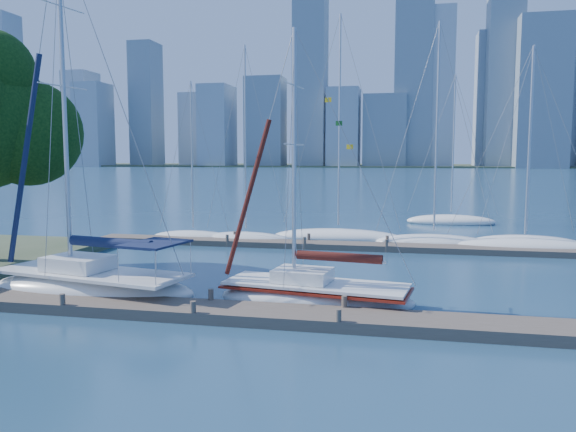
# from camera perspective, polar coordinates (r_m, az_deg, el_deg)

# --- Properties ---
(ground) EXTENTS (700.00, 700.00, 0.00)m
(ground) POSITION_cam_1_polar(r_m,az_deg,el_deg) (20.71, -8.67, -10.08)
(ground) COLOR navy
(ground) RESTS_ON ground
(near_dock) EXTENTS (26.00, 2.00, 0.40)m
(near_dock) POSITION_cam_1_polar(r_m,az_deg,el_deg) (20.66, -8.67, -9.54)
(near_dock) COLOR #50453A
(near_dock) RESTS_ON ground
(far_dock) EXTENTS (30.00, 1.80, 0.36)m
(far_dock) POSITION_cam_1_polar(r_m,az_deg,el_deg) (35.42, 3.50, -2.96)
(far_dock) COLOR #50453A
(far_dock) RESTS_ON ground
(far_shore) EXTENTS (800.00, 100.00, 1.50)m
(far_shore) POSITION_cam_1_polar(r_m,az_deg,el_deg) (338.74, 10.67, 5.00)
(far_shore) COLOR #38472D
(far_shore) RESTS_ON ground
(sailboat_navy) EXTENTS (9.32, 4.55, 15.31)m
(sailboat_navy) POSITION_cam_1_polar(r_m,az_deg,el_deg) (24.41, -19.42, -5.03)
(sailboat_navy) COLOR white
(sailboat_navy) RESTS_ON ground
(sailboat_maroon) EXTENTS (7.86, 3.53, 11.05)m
(sailboat_maroon) POSITION_cam_1_polar(r_m,az_deg,el_deg) (21.79, 2.79, -6.80)
(sailboat_maroon) COLOR white
(sailboat_maroon) RESTS_ON ground
(bg_boat_0) EXTENTS (6.21, 3.55, 11.06)m
(bg_boat_0) POSITION_cam_1_polar(r_m,az_deg,el_deg) (39.17, -9.59, -2.09)
(bg_boat_0) COLOR white
(bg_boat_0) RESTS_ON ground
(bg_boat_1) EXTENTS (6.42, 3.32, 13.27)m
(bg_boat_1) POSITION_cam_1_polar(r_m,az_deg,el_deg) (37.83, -4.27, -2.26)
(bg_boat_1) COLOR white
(bg_boat_1) RESTS_ON ground
(bg_boat_2) EXTENTS (9.27, 5.57, 15.47)m
(bg_boat_2) POSITION_cam_1_polar(r_m,az_deg,el_deg) (38.59, 5.14, -2.07)
(bg_boat_2) COLOR white
(bg_boat_2) RESTS_ON ground
(bg_boat_3) EXTENTS (7.60, 3.39, 14.38)m
(bg_boat_3) POSITION_cam_1_polar(r_m,az_deg,el_deg) (37.04, 14.58, -2.58)
(bg_boat_3) COLOR white
(bg_boat_3) RESTS_ON ground
(bg_boat_4) EXTENTS (9.22, 3.17, 12.57)m
(bg_boat_4) POSITION_cam_1_polar(r_m,az_deg,el_deg) (37.10, 22.90, -2.90)
(bg_boat_4) COLOR white
(bg_boat_4) RESTS_ON ground
(bg_boat_5) EXTENTS (7.23, 4.88, 12.91)m
(bg_boat_5) POSITION_cam_1_polar(r_m,az_deg,el_deg) (38.80, 23.01, -2.51)
(bg_boat_5) COLOR white
(bg_boat_5) RESTS_ON ground
(bg_boat_7) EXTENTS (7.61, 3.13, 12.89)m
(bg_boat_7) POSITION_cam_1_polar(r_m,az_deg,el_deg) (49.84, 16.23, -0.46)
(bg_boat_7) COLOR white
(bg_boat_7) RESTS_ON ground
(skyline) EXTENTS (503.68, 51.31, 105.46)m
(skyline) POSITION_cam_1_polar(r_m,az_deg,el_deg) (310.57, 14.50, 11.54)
(skyline) COLOR gray
(skyline) RESTS_ON ground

